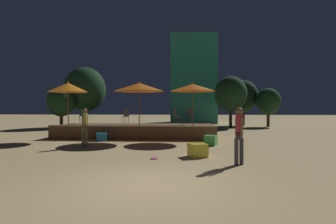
{
  "coord_description": "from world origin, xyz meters",
  "views": [
    {
      "loc": [
        0.87,
        -6.06,
        1.83
      ],
      "look_at": [
        0.0,
        7.98,
        1.59
      ],
      "focal_mm": 28.0,
      "sensor_mm": 36.0,
      "label": 1
    }
  ],
  "objects_px": {
    "cube_seat_0": "(211,140)",
    "bistro_chair_1": "(82,114)",
    "patio_umbrella_1": "(193,88)",
    "background_tree_0": "(243,96)",
    "background_tree_3": "(268,101)",
    "patio_umbrella_2": "(68,87)",
    "cube_seat_2": "(102,137)",
    "bistro_chair_0": "(189,115)",
    "background_tree_1": "(61,102)",
    "background_tree_4": "(85,90)",
    "frisbee_disc": "(154,158)",
    "cube_seat_1": "(198,150)",
    "background_tree_2": "(231,94)",
    "person_0": "(85,126)",
    "bistro_chair_2": "(176,115)",
    "patio_umbrella_0": "(139,87)",
    "bistro_chair_3": "(126,115)",
    "person_1": "(239,133)"
  },
  "relations": [
    {
      "from": "bistro_chair_1",
      "to": "background_tree_1",
      "type": "xyz_separation_m",
      "value": [
        -4.09,
        5.57,
        0.97
      ]
    },
    {
      "from": "cube_seat_1",
      "to": "background_tree_4",
      "type": "distance_m",
      "value": 17.95
    },
    {
      "from": "cube_seat_1",
      "to": "bistro_chair_0",
      "type": "relative_size",
      "value": 0.87
    },
    {
      "from": "cube_seat_2",
      "to": "bistro_chair_2",
      "type": "bearing_deg",
      "value": 25.81
    },
    {
      "from": "patio_umbrella_1",
      "to": "bistro_chair_2",
      "type": "bearing_deg",
      "value": 122.15
    },
    {
      "from": "patio_umbrella_1",
      "to": "background_tree_3",
      "type": "distance_m",
      "value": 13.16
    },
    {
      "from": "cube_seat_0",
      "to": "bistro_chair_3",
      "type": "relative_size",
      "value": 0.8
    },
    {
      "from": "frisbee_disc",
      "to": "bistro_chair_1",
      "type": "bearing_deg",
      "value": 126.93
    },
    {
      "from": "background_tree_1",
      "to": "bistro_chair_0",
      "type": "bearing_deg",
      "value": -26.39
    },
    {
      "from": "patio_umbrella_2",
      "to": "cube_seat_1",
      "type": "xyz_separation_m",
      "value": [
        6.98,
        -4.5,
        -2.7
      ]
    },
    {
      "from": "background_tree_1",
      "to": "bistro_chair_3",
      "type": "bearing_deg",
      "value": -41.99
    },
    {
      "from": "person_0",
      "to": "frisbee_disc",
      "type": "height_order",
      "value": "person_0"
    },
    {
      "from": "background_tree_1",
      "to": "background_tree_4",
      "type": "bearing_deg",
      "value": 59.65
    },
    {
      "from": "bistro_chair_1",
      "to": "bistro_chair_2",
      "type": "xyz_separation_m",
      "value": [
        6.12,
        -0.5,
        0.0
      ]
    },
    {
      "from": "bistro_chair_1",
      "to": "background_tree_1",
      "type": "bearing_deg",
      "value": -78.29
    },
    {
      "from": "person_1",
      "to": "bistro_chair_3",
      "type": "relative_size",
      "value": 2.03
    },
    {
      "from": "patio_umbrella_1",
      "to": "background_tree_0",
      "type": "relative_size",
      "value": 0.7
    },
    {
      "from": "cube_seat_2",
      "to": "background_tree_0",
      "type": "bearing_deg",
      "value": 50.65
    },
    {
      "from": "bistro_chair_0",
      "to": "frisbee_disc",
      "type": "distance_m",
      "value": 7.72
    },
    {
      "from": "bistro_chair_0",
      "to": "background_tree_2",
      "type": "relative_size",
      "value": 0.19
    },
    {
      "from": "bistro_chair_1",
      "to": "bistro_chair_2",
      "type": "bearing_deg",
      "value": 150.71
    },
    {
      "from": "patio_umbrella_1",
      "to": "cube_seat_1",
      "type": "distance_m",
      "value": 5.52
    },
    {
      "from": "person_0",
      "to": "patio_umbrella_1",
      "type": "bearing_deg",
      "value": -140.92
    },
    {
      "from": "person_0",
      "to": "background_tree_1",
      "type": "relative_size",
      "value": 0.49
    },
    {
      "from": "cube_seat_0",
      "to": "bistro_chair_1",
      "type": "distance_m",
      "value": 8.87
    },
    {
      "from": "bistro_chair_1",
      "to": "background_tree_0",
      "type": "xyz_separation_m",
      "value": [
        12.6,
        10.37,
        1.61
      ]
    },
    {
      "from": "patio_umbrella_2",
      "to": "bistro_chair_3",
      "type": "bearing_deg",
      "value": 26.8
    },
    {
      "from": "cube_seat_2",
      "to": "bistro_chair_0",
      "type": "xyz_separation_m",
      "value": [
        4.85,
        2.56,
        1.16
      ]
    },
    {
      "from": "cube_seat_1",
      "to": "background_tree_2",
      "type": "height_order",
      "value": "background_tree_2"
    },
    {
      "from": "patio_umbrella_0",
      "to": "frisbee_disc",
      "type": "xyz_separation_m",
      "value": [
        1.4,
        -5.0,
        -2.92
      ]
    },
    {
      "from": "patio_umbrella_0",
      "to": "frisbee_disc",
      "type": "bearing_deg",
      "value": -74.32
    },
    {
      "from": "cube_seat_1",
      "to": "bistro_chair_2",
      "type": "xyz_separation_m",
      "value": [
        -0.99,
        6.34,
        1.14
      ]
    },
    {
      "from": "bistro_chair_3",
      "to": "patio_umbrella_2",
      "type": "bearing_deg",
      "value": -14.08
    },
    {
      "from": "cube_seat_2",
      "to": "person_1",
      "type": "relative_size",
      "value": 0.37
    },
    {
      "from": "patio_umbrella_2",
      "to": "bistro_chair_1",
      "type": "distance_m",
      "value": 2.82
    },
    {
      "from": "patio_umbrella_1",
      "to": "patio_umbrella_0",
      "type": "bearing_deg",
      "value": -173.12
    },
    {
      "from": "background_tree_3",
      "to": "bistro_chair_0",
      "type": "bearing_deg",
      "value": -131.32
    },
    {
      "from": "frisbee_disc",
      "to": "background_tree_0",
      "type": "height_order",
      "value": "background_tree_0"
    },
    {
      "from": "background_tree_3",
      "to": "patio_umbrella_1",
      "type": "bearing_deg",
      "value": -124.76
    },
    {
      "from": "patio_umbrella_1",
      "to": "background_tree_4",
      "type": "xyz_separation_m",
      "value": [
        -9.87,
        9.78,
        0.61
      ]
    },
    {
      "from": "background_tree_1",
      "to": "background_tree_2",
      "type": "xyz_separation_m",
      "value": [
        14.88,
        1.78,
        0.71
      ]
    },
    {
      "from": "cube_seat_0",
      "to": "background_tree_3",
      "type": "xyz_separation_m",
      "value": [
        6.68,
        12.67,
        2.16
      ]
    },
    {
      "from": "bistro_chair_1",
      "to": "background_tree_4",
      "type": "distance_m",
      "value": 8.52
    },
    {
      "from": "bistro_chair_3",
      "to": "background_tree_4",
      "type": "height_order",
      "value": "background_tree_4"
    },
    {
      "from": "patio_umbrella_1",
      "to": "patio_umbrella_2",
      "type": "bearing_deg",
      "value": -177.37
    },
    {
      "from": "bistro_chair_2",
      "to": "background_tree_2",
      "type": "distance_m",
      "value": 9.29
    },
    {
      "from": "person_1",
      "to": "bistro_chair_2",
      "type": "xyz_separation_m",
      "value": [
        -2.24,
        7.64,
        0.36
      ]
    },
    {
      "from": "bistro_chair_0",
      "to": "background_tree_0",
      "type": "height_order",
      "value": "background_tree_0"
    },
    {
      "from": "frisbee_disc",
      "to": "background_tree_2",
      "type": "distance_m",
      "value": 15.92
    },
    {
      "from": "cube_seat_0",
      "to": "cube_seat_1",
      "type": "distance_m",
      "value": 3.06
    }
  ]
}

